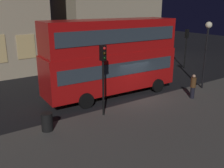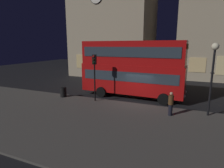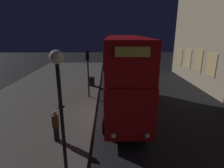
{
  "view_description": "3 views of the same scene",
  "coord_description": "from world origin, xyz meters",
  "views": [
    {
      "loc": [
        -10.86,
        -13.26,
        6.34
      ],
      "look_at": [
        -1.72,
        0.33,
        1.23
      ],
      "focal_mm": 40.6,
      "sensor_mm": 36.0,
      "label": 1
    },
    {
      "loc": [
        4.18,
        -15.85,
        5.04
      ],
      "look_at": [
        -2.83,
        0.64,
        1.31
      ],
      "focal_mm": 29.95,
      "sensor_mm": 36.0,
      "label": 2
    },
    {
      "loc": [
        11.57,
        0.18,
        5.79
      ],
      "look_at": [
        -3.35,
        0.53,
        1.38
      ],
      "focal_mm": 28.76,
      "sensor_mm": 36.0,
      "label": 3
    }
  ],
  "objects": [
    {
      "name": "ground_plane",
      "position": [
        0.0,
        0.0,
        0.0
      ],
      "size": [
        80.0,
        80.0,
        0.0
      ],
      "primitive_type": "plane",
      "color": "black"
    },
    {
      "name": "sidewalk_slab",
      "position": [
        0.0,
        -5.69,
        0.06
      ],
      "size": [
        44.0,
        9.84,
        0.12
      ],
      "primitive_type": "cube",
      "color": "#4C4944",
      "rests_on": "ground"
    },
    {
      "name": "building_with_clock",
      "position": [
        -8.38,
        14.77,
        9.19
      ],
      "size": [
        12.5,
        10.21,
        18.37
      ],
      "color": "tan",
      "rests_on": "ground"
    },
    {
      "name": "double_decker_bus",
      "position": [
        -1.06,
        1.4,
        3.03
      ],
      "size": [
        10.03,
        3.1,
        5.43
      ],
      "rotation": [
        0.0,
        0.0,
        -0.03
      ],
      "color": "#B20F0F",
      "rests_on": "ground"
    },
    {
      "name": "traffic_light_near_kerb",
      "position": [
        -3.57,
        -1.54,
        3.09
      ],
      "size": [
        0.34,
        0.37,
        4.14
      ],
      "rotation": [
        0.0,
        0.0,
        0.08
      ],
      "color": "black",
      "rests_on": "sidewalk_slab"
    },
    {
      "name": "street_lamp",
      "position": [
        5.56,
        -1.53,
        3.82
      ],
      "size": [
        0.48,
        0.48,
        5.08
      ],
      "color": "black",
      "rests_on": "sidewalk_slab"
    },
    {
      "name": "pedestrian",
      "position": [
        3.06,
        -2.59,
        1.0
      ],
      "size": [
        0.37,
        0.37,
        1.71
      ],
      "rotation": [
        0.0,
        0.0,
        5.01
      ],
      "color": "black",
      "rests_on": "sidewalk_slab"
    },
    {
      "name": "litter_bin",
      "position": [
        -7.02,
        -1.56,
        0.6
      ],
      "size": [
        0.59,
        0.59,
        0.96
      ],
      "primitive_type": "cylinder",
      "color": "black",
      "rests_on": "sidewalk_slab"
    }
  ]
}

